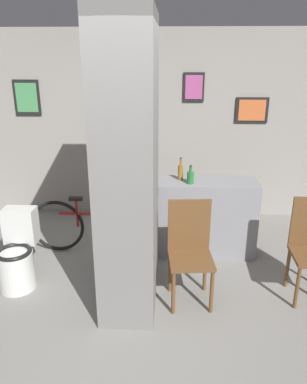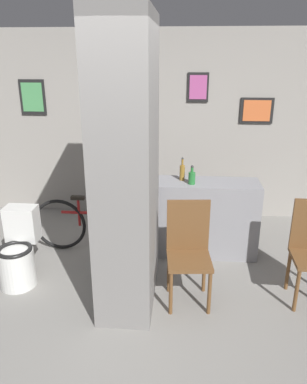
{
  "view_description": "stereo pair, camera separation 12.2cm",
  "coord_description": "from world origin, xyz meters",
  "px_view_note": "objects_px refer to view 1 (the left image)",
  "views": [
    {
      "loc": [
        0.41,
        -2.64,
        2.27
      ],
      "look_at": [
        0.24,
        0.92,
        0.95
      ],
      "focal_mm": 35.0,
      "sensor_mm": 36.0,
      "label": 1
    },
    {
      "loc": [
        0.54,
        -2.63,
        2.27
      ],
      "look_at": [
        0.24,
        0.92,
        0.95
      ],
      "focal_mm": 35.0,
      "sensor_mm": 36.0,
      "label": 2
    }
  ],
  "objects_px": {
    "bicycle": "(99,226)",
    "bottle_tall": "(180,172)",
    "toilet": "(17,256)",
    "chair_near_pillar": "(190,248)"
  },
  "relations": [
    {
      "from": "bicycle",
      "to": "bottle_tall",
      "type": "relative_size",
      "value": 6.16
    },
    {
      "from": "bottle_tall",
      "to": "toilet",
      "type": "bearing_deg",
      "value": -153.13
    },
    {
      "from": "toilet",
      "to": "chair_near_pillar",
      "type": "distance_m",
      "value": 1.77
    },
    {
      "from": "bottle_tall",
      "to": "chair_near_pillar",
      "type": "bearing_deg",
      "value": -85.19
    },
    {
      "from": "chair_near_pillar",
      "to": "bottle_tall",
      "type": "bearing_deg",
      "value": 89.49
    },
    {
      "from": "toilet",
      "to": "chair_near_pillar",
      "type": "height_order",
      "value": "chair_near_pillar"
    },
    {
      "from": "toilet",
      "to": "bottle_tall",
      "type": "xyz_separation_m",
      "value": [
        1.67,
        0.84,
        0.67
      ]
    },
    {
      "from": "toilet",
      "to": "bicycle",
      "type": "xyz_separation_m",
      "value": [
        0.71,
        0.72,
        0.01
      ]
    },
    {
      "from": "bicycle",
      "to": "bottle_tall",
      "type": "xyz_separation_m",
      "value": [
        0.96,
        0.12,
        0.65
      ]
    },
    {
      "from": "toilet",
      "to": "bicycle",
      "type": "distance_m",
      "value": 1.01
    }
  ]
}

